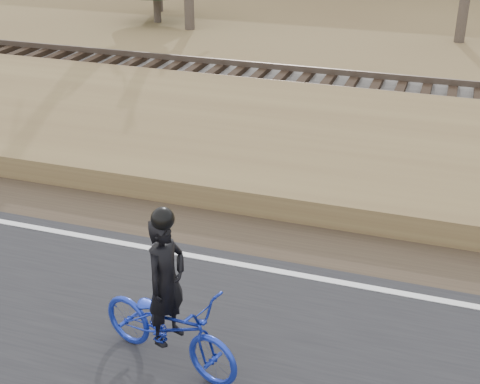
% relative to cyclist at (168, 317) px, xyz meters
% --- Properties ---
extents(ground, '(120.00, 120.00, 0.00)m').
position_rel_cyclist_xyz_m(ground, '(-3.91, 2.09, -0.70)').
color(ground, olive).
rests_on(ground, ground).
extents(edge_line, '(120.00, 0.12, 0.01)m').
position_rel_cyclist_xyz_m(edge_line, '(-3.91, 2.29, -0.64)').
color(edge_line, silver).
rests_on(edge_line, road).
extents(shoulder, '(120.00, 1.60, 0.04)m').
position_rel_cyclist_xyz_m(shoulder, '(-3.91, 3.29, -0.68)').
color(shoulder, '#473A2B').
rests_on(shoulder, ground).
extents(embankment, '(120.00, 5.00, 0.44)m').
position_rel_cyclist_xyz_m(embankment, '(-3.91, 6.29, -0.48)').
color(embankment, olive).
rests_on(embankment, ground).
extents(ballast, '(120.00, 3.00, 0.45)m').
position_rel_cyclist_xyz_m(ballast, '(-3.91, 10.09, -0.48)').
color(ballast, slate).
rests_on(ballast, ground).
extents(railroad, '(120.00, 2.40, 0.29)m').
position_rel_cyclist_xyz_m(railroad, '(-3.91, 10.09, -0.17)').
color(railroad, black).
rests_on(railroad, ballast).
extents(cyclist, '(2.05, 1.19, 2.05)m').
position_rel_cyclist_xyz_m(cyclist, '(0.00, 0.00, 0.00)').
color(cyclist, '#172B9F').
rests_on(cyclist, road).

